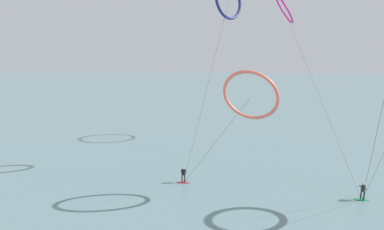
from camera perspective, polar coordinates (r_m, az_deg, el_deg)
The scene contains 6 objects.
sea_water at distance 108.74m, azimuth 5.79°, elevation 4.25°, with size 400.00×200.00×0.08m, color slate.
surfer_emerald at distance 33.82m, azimuth 28.76°, elevation -12.34°, with size 1.40×0.73×1.70m.
surfer_crimson at distance 33.44m, azimuth -1.59°, elevation -11.11°, with size 1.40×0.65×1.70m.
kite_coral at distance 28.27m, azimuth 10.64°, elevation 3.47°, with size 9.39×4.63×12.23m.
kite_navy at distance 37.46m, azimuth 6.69°, elevation 20.08°, with size 5.97×8.53×21.49m.
kite_magenta at distance 52.62m, azimuth 16.49°, elevation 18.14°, with size 6.41×25.66×22.46m.
Camera 1 is at (2.96, -2.39, 13.68)m, focal length 29.16 mm.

